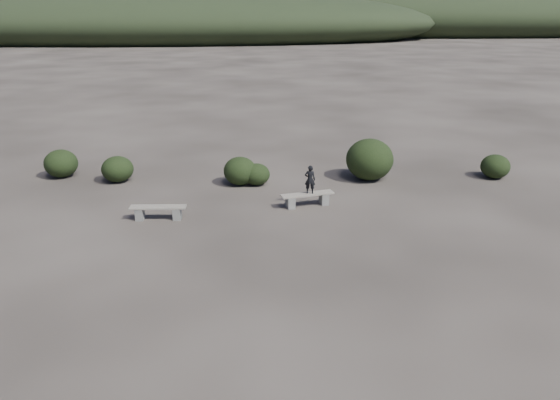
{
  "coord_description": "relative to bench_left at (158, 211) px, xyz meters",
  "views": [
    {
      "loc": [
        0.31,
        -10.75,
        6.3
      ],
      "look_at": [
        0.6,
        3.5,
        1.1
      ],
      "focal_mm": 35.0,
      "sensor_mm": 36.0,
      "label": 1
    }
  ],
  "objects": [
    {
      "name": "ground",
      "position": [
        3.1,
        -4.86,
        -0.26
      ],
      "size": [
        1200.0,
        1200.0,
        0.0
      ],
      "primitive_type": "plane",
      "color": "#28231F",
      "rests_on": "ground"
    },
    {
      "name": "shrub_f",
      "position": [
        -4.49,
        4.43,
        0.27
      ],
      "size": [
        1.24,
        1.24,
        1.05
      ],
      "primitive_type": "ellipsoid",
      "color": "black",
      "rests_on": "ground"
    },
    {
      "name": "shrub_b",
      "position": [
        2.34,
        3.37,
        0.25
      ],
      "size": [
        1.19,
        1.19,
        1.02
      ],
      "primitive_type": "ellipsoid",
      "color": "black",
      "rests_on": "ground"
    },
    {
      "name": "seated_person",
      "position": [
        4.71,
        1.08,
        0.65
      ],
      "size": [
        0.36,
        0.25,
        0.94
      ],
      "primitive_type": "imported",
      "rotation": [
        0.0,
        0.0,
        3.05
      ],
      "color": "black",
      "rests_on": "bench_right"
    },
    {
      "name": "shrub_a",
      "position": [
        -2.21,
        3.81,
        0.22
      ],
      "size": [
        1.17,
        1.17,
        0.95
      ],
      "primitive_type": "ellipsoid",
      "color": "black",
      "rests_on": "ground"
    },
    {
      "name": "shrub_d",
      "position": [
        7.14,
        3.89,
        0.51
      ],
      "size": [
        1.76,
        1.76,
        1.54
      ],
      "primitive_type": "ellipsoid",
      "color": "black",
      "rests_on": "ground"
    },
    {
      "name": "shrub_c",
      "position": [
        2.94,
        3.33,
        0.13
      ],
      "size": [
        0.98,
        0.98,
        0.79
      ],
      "primitive_type": "ellipsoid",
      "color": "black",
      "rests_on": "ground"
    },
    {
      "name": "bench_right",
      "position": [
        4.64,
        1.06,
        0.01
      ],
      "size": [
        1.78,
        0.83,
        0.44
      ],
      "rotation": [
        0.0,
        0.0,
        0.28
      ],
      "color": "slate",
      "rests_on": "ground"
    },
    {
      "name": "shrub_e",
      "position": [
        11.93,
        3.95,
        0.19
      ],
      "size": [
        1.08,
        1.08,
        0.9
      ],
      "primitive_type": "ellipsoid",
      "color": "black",
      "rests_on": "ground"
    },
    {
      "name": "bench_left",
      "position": [
        0.0,
        0.0,
        0.0
      ],
      "size": [
        1.71,
        0.36,
        0.43
      ],
      "rotation": [
        0.0,
        0.0,
        0.01
      ],
      "color": "slate",
      "rests_on": "ground"
    }
  ]
}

